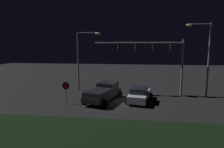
{
  "coord_description": "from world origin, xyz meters",
  "views": [
    {
      "loc": [
        1.26,
        -20.17,
        5.8
      ],
      "look_at": [
        -1.4,
        1.46,
        2.61
      ],
      "focal_mm": 31.33,
      "sensor_mm": 36.0,
      "label": 1
    }
  ],
  "objects_px": {
    "pickup_truck": "(104,91)",
    "street_lamp_right": "(204,51)",
    "car_sedan": "(140,95)",
    "street_lamp_left": "(83,53)",
    "traffic_signal_gantry": "(153,52)",
    "stop_sign": "(66,89)"
  },
  "relations": [
    {
      "from": "car_sedan",
      "to": "street_lamp_right",
      "type": "height_order",
      "value": "street_lamp_right"
    },
    {
      "from": "pickup_truck",
      "to": "street_lamp_right",
      "type": "xyz_separation_m",
      "value": [
        10.82,
        3.09,
        4.21
      ]
    },
    {
      "from": "car_sedan",
      "to": "street_lamp_left",
      "type": "relative_size",
      "value": 0.62
    },
    {
      "from": "street_lamp_left",
      "to": "car_sedan",
      "type": "bearing_deg",
      "value": -31.41
    },
    {
      "from": "traffic_signal_gantry",
      "to": "stop_sign",
      "type": "distance_m",
      "value": 10.63
    },
    {
      "from": "street_lamp_right",
      "to": "car_sedan",
      "type": "bearing_deg",
      "value": -157.49
    },
    {
      "from": "street_lamp_left",
      "to": "pickup_truck",
      "type": "bearing_deg",
      "value": -53.07
    },
    {
      "from": "pickup_truck",
      "to": "street_lamp_right",
      "type": "height_order",
      "value": "street_lamp_right"
    },
    {
      "from": "pickup_truck",
      "to": "street_lamp_left",
      "type": "bearing_deg",
      "value": 53.23
    },
    {
      "from": "car_sedan",
      "to": "street_lamp_right",
      "type": "xyz_separation_m",
      "value": [
        7.07,
        2.93,
        4.47
      ]
    },
    {
      "from": "street_lamp_left",
      "to": "street_lamp_right",
      "type": "distance_m",
      "value": 14.3
    },
    {
      "from": "pickup_truck",
      "to": "car_sedan",
      "type": "height_order",
      "value": "pickup_truck"
    },
    {
      "from": "car_sedan",
      "to": "street_lamp_left",
      "type": "distance_m",
      "value": 9.32
    },
    {
      "from": "pickup_truck",
      "to": "traffic_signal_gantry",
      "type": "bearing_deg",
      "value": -41.69
    },
    {
      "from": "pickup_truck",
      "to": "car_sedan",
      "type": "xyz_separation_m",
      "value": [
        3.75,
        0.16,
        -0.26
      ]
    },
    {
      "from": "traffic_signal_gantry",
      "to": "street_lamp_left",
      "type": "bearing_deg",
      "value": 171.83
    },
    {
      "from": "car_sedan",
      "to": "street_lamp_right",
      "type": "distance_m",
      "value": 8.86
    },
    {
      "from": "street_lamp_left",
      "to": "street_lamp_right",
      "type": "height_order",
      "value": "street_lamp_right"
    },
    {
      "from": "street_lamp_right",
      "to": "street_lamp_left",
      "type": "bearing_deg",
      "value": 174.24
    },
    {
      "from": "pickup_truck",
      "to": "street_lamp_right",
      "type": "relative_size",
      "value": 0.7
    },
    {
      "from": "street_lamp_left",
      "to": "stop_sign",
      "type": "distance_m",
      "value": 6.91
    },
    {
      "from": "car_sedan",
      "to": "traffic_signal_gantry",
      "type": "distance_m",
      "value": 5.51
    }
  ]
}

